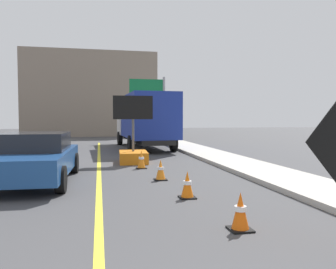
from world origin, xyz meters
TOP-DOWN VIEW (x-y plane):
  - sidewalk_curb at (5.22, 6.00)m, footprint 1.92×48.00m
  - lane_center_stripe at (0.00, 6.00)m, footprint 0.14×36.00m
  - arrow_board_trailer at (1.36, 12.71)m, footprint 1.60×1.85m
  - box_truck at (2.69, 18.89)m, footprint 2.92×8.01m
  - pickup_car at (-1.76, 9.08)m, footprint 2.21×4.59m
  - highway_guide_sign at (4.21, 24.69)m, footprint 2.79×0.18m
  - far_building_block at (-0.74, 35.68)m, footprint 13.07×7.01m
  - traffic_cone_near_sign at (2.21, 4.18)m, footprint 0.36×0.36m
  - traffic_cone_mid_lane at (1.94, 6.42)m, footprint 0.36×0.36m
  - traffic_cone_far_lane at (1.75, 8.68)m, footprint 0.36×0.36m
  - traffic_cone_curbside at (1.48, 11.00)m, footprint 0.36×0.36m

SIDE VIEW (x-z plane):
  - lane_center_stripe at x=0.00m, z-range 0.00..0.01m
  - sidewalk_curb at x=5.22m, z-range 0.00..0.14m
  - traffic_cone_far_lane at x=1.75m, z-range -0.01..0.59m
  - traffic_cone_mid_lane at x=1.94m, z-range -0.01..0.60m
  - traffic_cone_near_sign at x=2.21m, z-range -0.01..0.61m
  - traffic_cone_curbside at x=1.48m, z-range -0.01..0.65m
  - arrow_board_trailer at x=1.36m, z-range -0.87..1.83m
  - pickup_car at x=-1.76m, z-range 0.01..1.39m
  - box_truck at x=2.69m, z-range 0.17..3.29m
  - highway_guide_sign at x=4.21m, z-range 0.92..5.92m
  - far_building_block at x=-0.74m, z-range 0.00..8.43m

